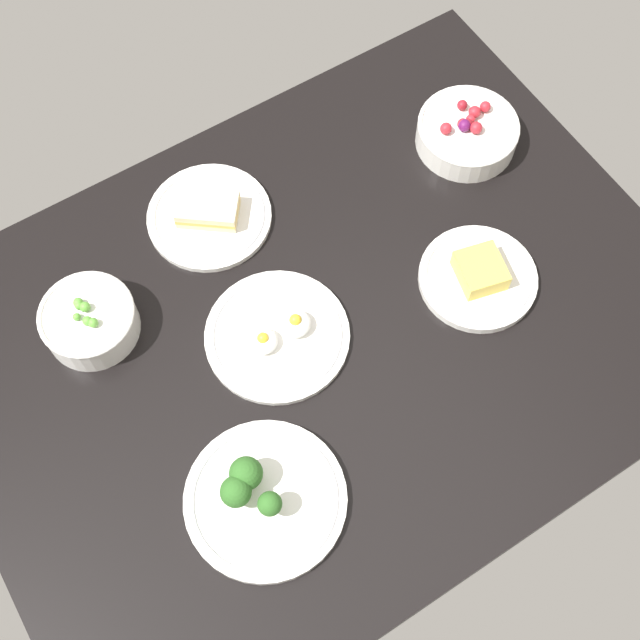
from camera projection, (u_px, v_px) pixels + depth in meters
dining_table at (320, 331)px, 131.24cm from camera, size 112.97×84.94×4.00cm
bowl_berries at (467, 132)px, 142.12cm from camera, size 17.24×17.24×6.62cm
plate_broccoli at (262, 497)px, 116.20cm from camera, size 22.95×22.95×7.49cm
plate_eggs at (278, 335)px, 127.76cm from camera, size 22.29×22.29×4.43cm
plate_cheese at (478, 276)px, 131.59cm from camera, size 18.73×18.73×5.03cm
plate_sandwich at (209, 215)px, 136.82cm from camera, size 20.44×20.44×4.27cm
bowl_peas at (89, 321)px, 126.45cm from camera, size 14.57×14.57×6.85cm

